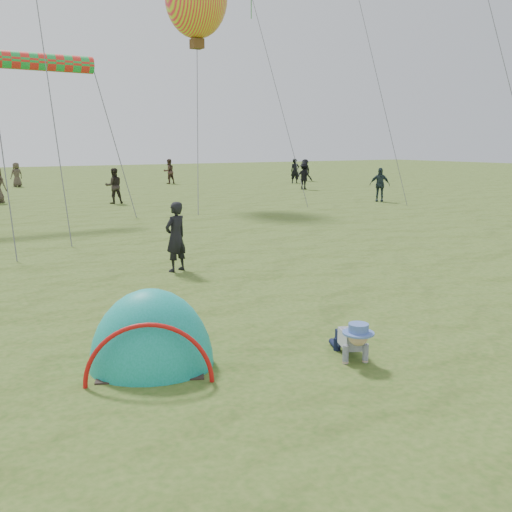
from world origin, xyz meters
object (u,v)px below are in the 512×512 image
standing_adult (176,237)px  balloon_kite (196,2)px  crawling_toddler (353,339)px  popup_tent (152,366)px

standing_adult → balloon_kite: size_ratio=0.38×
crawling_toddler → balloon_kite: (7.59, 20.39, 9.10)m
popup_tent → standing_adult: standing_adult is taller
crawling_toddler → balloon_kite: bearing=91.5°
crawling_toddler → balloon_kite: 23.59m
popup_tent → standing_adult: size_ratio=1.31×
standing_adult → popup_tent: bearing=42.3°
balloon_kite → standing_adult: bearing=-117.7°
balloon_kite → popup_tent: bearing=-117.5°
crawling_toddler → standing_adult: standing_adult is taller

